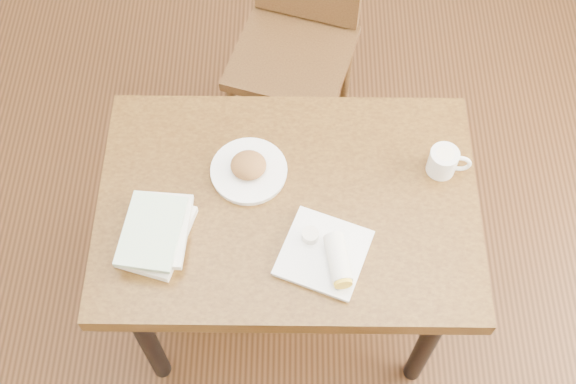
{
  "coord_description": "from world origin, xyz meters",
  "views": [
    {
      "loc": [
        0.01,
        -1.0,
        2.53
      ],
      "look_at": [
        0.0,
        0.0,
        0.8
      ],
      "focal_mm": 45.0,
      "sensor_mm": 36.0,
      "label": 1
    }
  ],
  "objects_px": {
    "plate_scone": "(249,169)",
    "plate_burrito": "(328,255)",
    "chair_far": "(298,27)",
    "coffee_mug": "(444,161)",
    "table": "(288,216)",
    "book_stack": "(156,233)"
  },
  "relations": [
    {
      "from": "table",
      "to": "chair_far",
      "type": "bearing_deg",
      "value": 87.97
    },
    {
      "from": "table",
      "to": "plate_burrito",
      "type": "height_order",
      "value": "plate_burrito"
    },
    {
      "from": "table",
      "to": "book_stack",
      "type": "distance_m",
      "value": 0.4
    },
    {
      "from": "chair_far",
      "to": "book_stack",
      "type": "relative_size",
      "value": 3.64
    },
    {
      "from": "chair_far",
      "to": "plate_burrito",
      "type": "relative_size",
      "value": 3.36
    },
    {
      "from": "table",
      "to": "coffee_mug",
      "type": "bearing_deg",
      "value": 13.83
    },
    {
      "from": "table",
      "to": "plate_burrito",
      "type": "xyz_separation_m",
      "value": [
        0.11,
        -0.18,
        0.12
      ]
    },
    {
      "from": "plate_scone",
      "to": "plate_burrito",
      "type": "height_order",
      "value": "plate_burrito"
    },
    {
      "from": "plate_scone",
      "to": "coffee_mug",
      "type": "height_order",
      "value": "coffee_mug"
    },
    {
      "from": "table",
      "to": "plate_scone",
      "type": "distance_m",
      "value": 0.19
    },
    {
      "from": "table",
      "to": "plate_burrito",
      "type": "relative_size",
      "value": 3.81
    },
    {
      "from": "plate_scone",
      "to": "table",
      "type": "bearing_deg",
      "value": -38.8
    },
    {
      "from": "plate_scone",
      "to": "book_stack",
      "type": "xyz_separation_m",
      "value": [
        -0.24,
        -0.21,
        0.01
      ]
    },
    {
      "from": "coffee_mug",
      "to": "plate_scone",
      "type": "bearing_deg",
      "value": -178.14
    },
    {
      "from": "plate_scone",
      "to": "plate_burrito",
      "type": "distance_m",
      "value": 0.35
    },
    {
      "from": "coffee_mug",
      "to": "book_stack",
      "type": "distance_m",
      "value": 0.84
    },
    {
      "from": "chair_far",
      "to": "book_stack",
      "type": "bearing_deg",
      "value": -111.83
    },
    {
      "from": "chair_far",
      "to": "plate_scone",
      "type": "relative_size",
      "value": 4.28
    },
    {
      "from": "table",
      "to": "chair_far",
      "type": "distance_m",
      "value": 0.85
    },
    {
      "from": "plate_scone",
      "to": "plate_burrito",
      "type": "bearing_deg",
      "value": -50.46
    },
    {
      "from": "plate_burrito",
      "to": "book_stack",
      "type": "distance_m",
      "value": 0.47
    },
    {
      "from": "chair_far",
      "to": "plate_scone",
      "type": "height_order",
      "value": "chair_far"
    }
  ]
}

